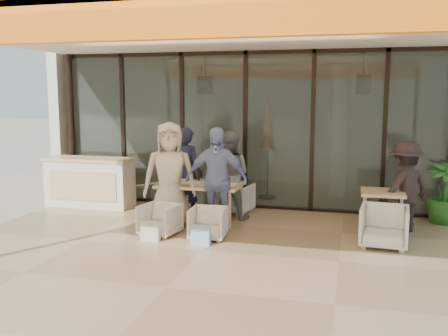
# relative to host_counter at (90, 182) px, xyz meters

# --- Properties ---
(ground) EXTENTS (70.00, 70.00, 0.00)m
(ground) POSITION_rel_host_counter_xyz_m (3.16, -2.30, -0.53)
(ground) COLOR #C6B293
(ground) RESTS_ON ground
(terrace_floor) EXTENTS (8.00, 6.00, 0.01)m
(terrace_floor) POSITION_rel_host_counter_xyz_m (3.16, -2.30, -0.53)
(terrace_floor) COLOR tan
(terrace_floor) RESTS_ON ground
(terrace_structure) EXTENTS (8.00, 6.00, 3.40)m
(terrace_structure) POSITION_rel_host_counter_xyz_m (3.16, -2.56, 2.72)
(terrace_structure) COLOR silver
(terrace_structure) RESTS_ON ground
(glass_storefront) EXTENTS (8.08, 0.10, 3.20)m
(glass_storefront) POSITION_rel_host_counter_xyz_m (3.16, 0.70, 1.07)
(glass_storefront) COLOR #9EADA3
(glass_storefront) RESTS_ON ground
(interior_block) EXTENTS (9.05, 3.62, 3.52)m
(interior_block) POSITION_rel_host_counter_xyz_m (3.17, 3.02, 1.70)
(interior_block) COLOR silver
(interior_block) RESTS_ON ground
(host_counter) EXTENTS (1.85, 0.65, 1.04)m
(host_counter) POSITION_rel_host_counter_xyz_m (0.00, 0.00, 0.00)
(host_counter) COLOR silver
(host_counter) RESTS_ON ground
(dining_table) EXTENTS (1.50, 0.90, 0.93)m
(dining_table) POSITION_rel_host_counter_xyz_m (2.63, -0.69, 0.16)
(dining_table) COLOR #E0C988
(dining_table) RESTS_ON ground
(chair_far_left) EXTENTS (0.64, 0.61, 0.64)m
(chair_far_left) POSITION_rel_host_counter_xyz_m (2.22, 0.26, -0.21)
(chair_far_left) COLOR silver
(chair_far_left) RESTS_ON ground
(chair_far_right) EXTENTS (0.73, 0.70, 0.66)m
(chair_far_right) POSITION_rel_host_counter_xyz_m (3.06, 0.26, -0.20)
(chair_far_right) COLOR silver
(chair_far_right) RESTS_ON ground
(chair_near_left) EXTENTS (0.67, 0.64, 0.60)m
(chair_near_left) POSITION_rel_host_counter_xyz_m (2.22, -1.64, -0.23)
(chair_near_left) COLOR silver
(chair_near_left) RESTS_ON ground
(chair_near_right) EXTENTS (0.60, 0.57, 0.58)m
(chair_near_right) POSITION_rel_host_counter_xyz_m (3.06, -1.64, -0.24)
(chair_near_right) COLOR silver
(chair_near_right) RESTS_ON ground
(diner_navy) EXTENTS (0.72, 0.56, 1.73)m
(diner_navy) POSITION_rel_host_counter_xyz_m (2.22, -0.24, 0.33)
(diner_navy) COLOR #171D34
(diner_navy) RESTS_ON ground
(diner_grey) EXTENTS (0.83, 0.65, 1.67)m
(diner_grey) POSITION_rel_host_counter_xyz_m (3.06, -0.24, 0.31)
(diner_grey) COLOR slate
(diner_grey) RESTS_ON ground
(diner_cream) EXTENTS (1.06, 0.85, 1.88)m
(diner_cream) POSITION_rel_host_counter_xyz_m (2.22, -1.14, 0.41)
(diner_cream) COLOR beige
(diner_cream) RESTS_ON ground
(diner_periwinkle) EXTENTS (1.09, 0.53, 1.80)m
(diner_periwinkle) POSITION_rel_host_counter_xyz_m (3.06, -1.14, 0.37)
(diner_periwinkle) COLOR #7D98D1
(diner_periwinkle) RESTS_ON ground
(tote_bag_cream) EXTENTS (0.30, 0.10, 0.34)m
(tote_bag_cream) POSITION_rel_host_counter_xyz_m (2.22, -2.04, -0.36)
(tote_bag_cream) COLOR silver
(tote_bag_cream) RESTS_ON ground
(tote_bag_blue) EXTENTS (0.30, 0.10, 0.34)m
(tote_bag_blue) POSITION_rel_host_counter_xyz_m (3.06, -2.04, -0.36)
(tote_bag_blue) COLOR #99BFD8
(tote_bag_blue) RESTS_ON ground
(side_table) EXTENTS (0.70, 0.70, 0.74)m
(side_table) POSITION_rel_host_counter_xyz_m (5.80, -0.63, 0.11)
(side_table) COLOR #E0C988
(side_table) RESTS_ON ground
(side_chair) EXTENTS (0.76, 0.72, 0.73)m
(side_chair) POSITION_rel_host_counter_xyz_m (5.80, -1.38, -0.17)
(side_chair) COLOR silver
(side_chair) RESTS_ON ground
(standing_woman) EXTENTS (1.15, 1.11, 1.57)m
(standing_woman) POSITION_rel_host_counter_xyz_m (6.17, -0.43, 0.25)
(standing_woman) COLOR black
(standing_woman) RESTS_ON ground
(potted_palm) EXTENTS (0.74, 0.74, 1.15)m
(potted_palm) POSITION_rel_host_counter_xyz_m (6.94, 0.36, 0.04)
(potted_palm) COLOR #1E5919
(potted_palm) RESTS_ON ground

